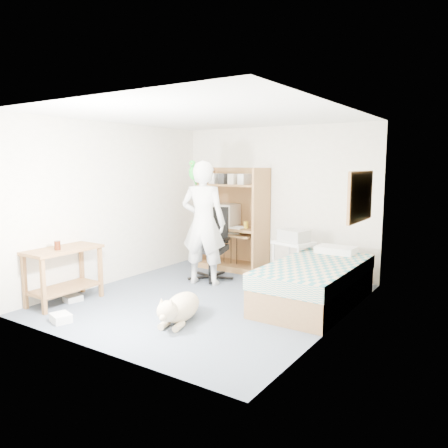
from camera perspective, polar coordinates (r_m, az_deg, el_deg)
name	(u,v)px	position (r m, az deg, el deg)	size (l,w,h in m)	color
floor	(209,299)	(6.17, -1.93, -9.77)	(4.00, 4.00, 0.00)	#4C5767
wall_back	(276,200)	(7.62, 6.81, 3.16)	(3.60, 0.02, 2.50)	beige
wall_right	(339,219)	(5.08, 14.75, 0.62)	(0.02, 4.00, 2.50)	beige
wall_left	(116,203)	(7.10, -13.89, 2.65)	(0.02, 4.00, 2.50)	beige
ceiling	(208,115)	(5.91, -2.05, 14.00)	(3.60, 4.00, 0.02)	white
computer_hutch	(234,223)	(7.78, 1.28, 0.14)	(1.20, 0.63, 1.80)	olive
bed	(315,283)	(6.01, 11.81, -7.55)	(1.02, 2.02, 0.66)	brown
side_desk	(64,267)	(6.28, -20.21, -5.28)	(0.50, 1.00, 0.75)	brown
corkboard	(360,196)	(5.93, 17.40, 3.46)	(0.04, 0.94, 0.66)	olive
office_chair	(211,254)	(7.13, -1.65, -3.92)	(0.66, 0.66, 1.15)	black
person	(203,223)	(6.75, -2.71, 0.11)	(0.70, 0.46, 1.92)	silver
parrot	(193,171)	(6.82, -4.03, 6.89)	(0.14, 0.24, 0.39)	#159525
dog	(180,308)	(5.31, -5.78, -10.80)	(0.52, 1.04, 0.40)	#D7B690
printer_cart	(293,256)	(6.93, 9.05, -4.09)	(0.66, 0.58, 0.67)	white
printer	(294,236)	(6.87, 9.11, -1.51)	(0.42, 0.32, 0.18)	#A6A6A1
crt_monitor	(226,214)	(7.87, 0.21, 1.25)	(0.42, 0.45, 0.38)	beige
keyboard	(229,232)	(7.67, 0.68, -1.12)	(0.45, 0.16, 0.03)	beige
pencil_cup	(246,225)	(7.55, 2.89, -0.12)	(0.08, 0.08, 0.12)	gold
drink_glass	(57,245)	(6.11, -20.94, -2.63)	(0.08, 0.08, 0.12)	#3D1709
floor_box_a	(61,318)	(5.65, -20.53, -11.41)	(0.25, 0.20, 0.10)	white
floor_box_b	(73,298)	(6.40, -19.13, -9.17)	(0.18, 0.22, 0.08)	#B8B8B3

